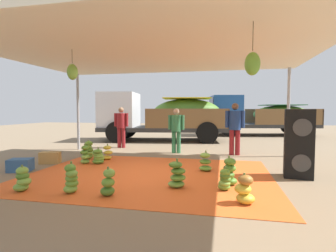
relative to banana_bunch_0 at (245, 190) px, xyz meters
name	(u,v)px	position (x,y,z in m)	size (l,w,h in m)	color
ground_plane	(173,154)	(-2.07, 4.57, -0.23)	(40.00, 40.00, 0.00)	#7F6B51
tarp_orange	(149,174)	(-2.07, 1.57, -0.23)	(5.67, 4.37, 0.01)	#E05B23
tent_canopy	(147,51)	(-2.07, 1.47, 2.65)	(8.00, 7.00, 2.97)	#9EA0A5
banana_bunch_0	(245,190)	(0.00, 0.00, 0.00)	(0.43, 0.39, 0.51)	gold
banana_bunch_1	(107,153)	(-3.85, 3.11, -0.02)	(0.41, 0.37, 0.49)	gold
banana_bunch_2	(229,172)	(-0.22, 1.05, 0.04)	(0.39, 0.38, 0.60)	#518428
banana_bunch_3	(71,179)	(-3.08, -0.09, 0.03)	(0.36, 0.35, 0.59)	#75A83D
banana_bunch_4	(22,180)	(-4.06, -0.16, -0.01)	(0.38, 0.35, 0.50)	#6B9E38
banana_bunch_5	(177,175)	(-1.24, 0.67, 0.02)	(0.46, 0.46, 0.57)	#6B9E38
banana_bunch_6	(205,163)	(-0.79, 2.20, -0.01)	(0.45, 0.45, 0.51)	#60932D
banana_bunch_7	(89,151)	(-4.47, 3.07, 0.04)	(0.41, 0.40, 0.60)	#6B9E38
banana_bunch_8	(108,183)	(-2.35, -0.09, 0.00)	(0.36, 0.35, 0.52)	#477523
banana_bunch_9	(225,180)	(-0.31, 0.67, -0.03)	(0.33, 0.32, 0.47)	#60932D
banana_bunch_10	(98,157)	(-3.83, 2.47, -0.02)	(0.41, 0.41, 0.47)	#518428
banana_bunch_11	(85,155)	(-4.19, 2.36, 0.02)	(0.36, 0.35, 0.58)	#75A83D
cargo_truck_main	(161,115)	(-3.42, 8.53, 1.05)	(6.49, 3.30, 2.40)	#2D2D2D
cargo_truck_far	(258,115)	(1.72, 12.49, 0.98)	(6.48, 3.42, 2.40)	#2D2D2D
worker_0	(176,127)	(-1.99, 4.82, 0.70)	(0.58, 0.36, 1.59)	#337A4C
worker_1	(121,124)	(-4.42, 5.66, 0.73)	(0.60, 0.37, 1.65)	maroon
worker_2	(235,125)	(0.03, 4.81, 0.80)	(0.65, 0.40, 1.77)	maroon
speaker_stack	(299,144)	(1.33, 2.03, 0.55)	(0.67, 0.59, 1.56)	black
crate_0	(50,158)	(-5.24, 2.27, -0.07)	(0.55, 0.31, 0.32)	#B78947
crate_1	(20,165)	(-5.33, 1.23, -0.07)	(0.53, 0.41, 0.31)	#335B8E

